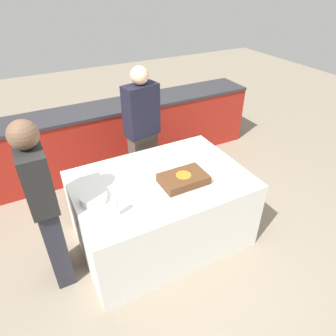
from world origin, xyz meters
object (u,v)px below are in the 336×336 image
cake (183,179)px  person_seated_left (45,207)px  plate_stack (93,198)px  person_cutting_cake (143,134)px  wine_glass (115,204)px

cake → person_seated_left: (-1.23, 0.16, 0.03)m
plate_stack → person_seated_left: (-0.40, 0.02, 0.04)m
person_cutting_cake → person_seated_left: (-1.23, -0.80, -0.00)m
plate_stack → cake: bearing=-9.1°
cake → plate_stack: size_ratio=2.02×
person_cutting_cake → plate_stack: bearing=33.1°
plate_stack → wine_glass: wine_glass is taller
cake → wine_glass: (-0.72, -0.15, 0.09)m
plate_stack → wine_glass: size_ratio=1.20×
plate_stack → person_cutting_cake: bearing=44.7°
cake → wine_glass: size_ratio=2.43×
cake → person_seated_left: size_ratio=0.30×
person_cutting_cake → person_seated_left: bearing=21.5°
plate_stack → person_seated_left: size_ratio=0.15×
wine_glass → person_seated_left: size_ratio=0.12×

